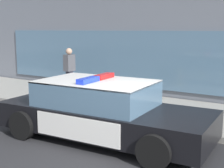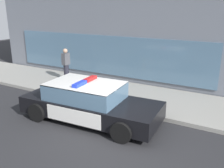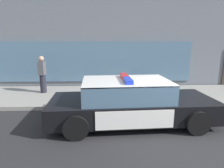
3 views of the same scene
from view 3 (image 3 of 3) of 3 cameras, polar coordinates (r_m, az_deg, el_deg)
ground at (r=5.89m, az=20.99°, el=-13.86°), size 48.00×48.00×0.00m
sidewalk at (r=9.18m, az=12.15°, el=-3.21°), size 48.00×3.34×0.15m
storefront_building at (r=15.55m, az=1.76°, el=19.73°), size 19.80×10.36×8.89m
police_cruiser at (r=6.07m, az=5.37°, el=-5.29°), size 5.11×2.36×1.49m
fire_hydrant at (r=7.73m, az=-2.72°, el=-2.65°), size 0.34×0.39×0.73m
pedestrian_on_sidewalk at (r=9.52m, az=-19.83°, el=2.68°), size 0.28×0.41×1.71m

